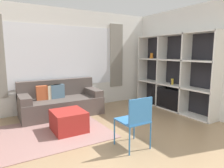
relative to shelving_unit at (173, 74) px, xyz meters
The scene contains 8 objects.
ground_plane 3.21m from the shelving_unit, 144.75° to the right, with size 16.00×16.00×0.00m, color #9E7F5B.
wall_back 2.97m from the shelving_unit, 148.01° to the left, with size 6.51×0.11×2.70m.
wall_right 0.44m from the shelving_unit, 32.07° to the right, with size 0.07×4.50×2.70m, color white.
area_rug 3.64m from the shelving_unit, behind, with size 2.56×1.75×0.01m, color gray.
shelving_unit is the anchor object (origin of this frame).
couch_main 3.06m from the shelving_unit, 158.80° to the left, with size 1.94×0.89×0.86m.
ottoman 3.06m from the shelving_unit, behind, with size 0.61×0.66×0.41m.
folding_chair 2.68m from the shelving_unit, 149.88° to the right, with size 0.44×0.46×0.86m.
Camera 1 is at (-1.67, -1.98, 1.55)m, focal length 32.00 mm.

